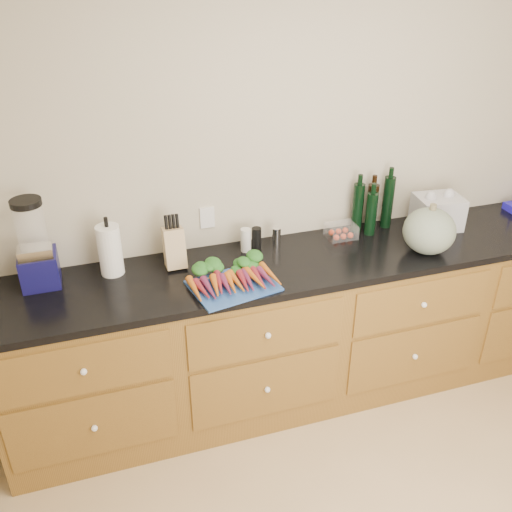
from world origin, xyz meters
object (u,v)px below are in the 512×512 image
object	(u,v)px
tomato_box	(341,231)
blender_appliance	(35,249)
cutting_board	(233,286)
carrots	(231,277)
paper_towel	(110,250)
squash	(429,231)
knife_block	(174,248)

from	to	relation	value
tomato_box	blender_appliance	bearing A→B (deg)	-179.57
cutting_board	carrots	xyz separation A→B (m)	(0.00, 0.03, 0.03)
paper_towel	tomato_box	distance (m)	1.31
cutting_board	squash	world-z (taller)	squash
cutting_board	tomato_box	bearing A→B (deg)	23.86
carrots	blender_appliance	xyz separation A→B (m)	(-0.91, 0.28, 0.17)
blender_appliance	knife_block	size ratio (longest dim) A/B	2.17
cutting_board	blender_appliance	distance (m)	0.98
squash	knife_block	size ratio (longest dim) A/B	1.34
blender_appliance	tomato_box	bearing A→B (deg)	0.43
squash	blender_appliance	bearing A→B (deg)	171.79
cutting_board	tomato_box	xyz separation A→B (m)	(0.75, 0.33, 0.03)
cutting_board	squash	distance (m)	1.13
squash	blender_appliance	size ratio (longest dim) A/B	0.62
cutting_board	knife_block	xyz separation A→B (m)	(-0.24, 0.30, 0.10)
carrots	squash	bearing A→B (deg)	-0.48
blender_appliance	squash	bearing A→B (deg)	-8.21
carrots	paper_towel	size ratio (longest dim) A/B	1.59
knife_block	tomato_box	world-z (taller)	knife_block
cutting_board	squash	size ratio (longest dim) A/B	1.44
squash	knife_block	xyz separation A→B (m)	(-1.36, 0.28, -0.02)
cutting_board	paper_towel	xyz separation A→B (m)	(-0.56, 0.32, 0.13)
squash	blender_appliance	xyz separation A→B (m)	(-2.03, 0.29, 0.07)
carrots	knife_block	distance (m)	0.36
carrots	paper_towel	distance (m)	0.64
squash	blender_appliance	world-z (taller)	blender_appliance
blender_appliance	knife_block	bearing A→B (deg)	-1.48
carrots	blender_appliance	bearing A→B (deg)	162.68
carrots	paper_towel	xyz separation A→B (m)	(-0.56, 0.29, 0.10)
blender_appliance	paper_towel	bearing A→B (deg)	0.41
cutting_board	paper_towel	distance (m)	0.66
paper_towel	squash	bearing A→B (deg)	-9.97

